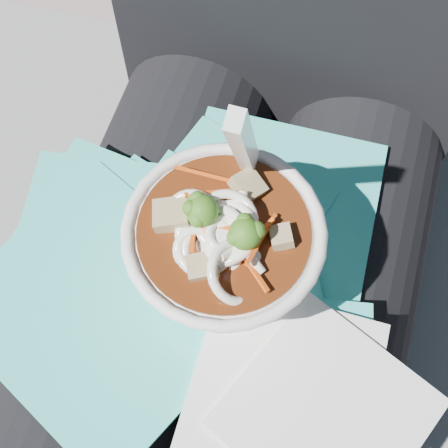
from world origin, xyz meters
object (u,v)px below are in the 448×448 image
(stone_ledge, at_px, (250,288))
(plastic_bag, at_px, (180,260))
(udon_bowl, at_px, (224,247))
(lap, at_px, (218,328))
(person_body, at_px, (246,228))

(stone_ledge, relative_size, plastic_bag, 2.88)
(plastic_bag, relative_size, udon_bowl, 1.77)
(stone_ledge, distance_m, lap, 0.34)
(stone_ledge, xyz_separation_m, udon_bowl, (-0.00, -0.13, 0.45))
(plastic_bag, bearing_deg, lap, -29.22)
(plastic_bag, bearing_deg, stone_ledge, 73.59)
(person_body, relative_size, udon_bowl, 5.06)
(stone_ledge, bearing_deg, person_body, -90.00)
(person_body, relative_size, plastic_bag, 2.85)
(person_body, bearing_deg, stone_ledge, 90.00)
(person_body, distance_m, plastic_bag, 0.10)
(lap, relative_size, person_body, 0.49)
(person_body, bearing_deg, plastic_bag, -118.10)
(lap, bearing_deg, udon_bowl, 90.21)
(stone_ledge, height_order, udon_bowl, udon_bowl)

